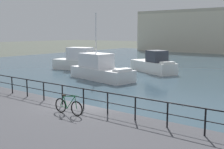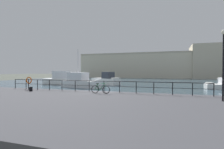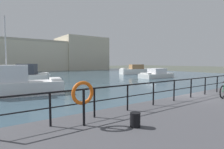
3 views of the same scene
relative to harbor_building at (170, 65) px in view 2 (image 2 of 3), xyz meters
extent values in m
plane|color=#4C5147|center=(-6.31, -59.80, -5.12)|extent=(240.00, 240.00, 0.00)
cube|color=#385160|center=(-6.31, -29.60, -5.11)|extent=(80.00, 60.00, 0.01)
cube|color=#47474C|center=(-6.31, -66.30, -4.69)|extent=(56.00, 13.00, 0.87)
cube|color=beige|center=(-6.31, 0.02, -0.45)|extent=(60.86, 14.33, 9.33)
cube|color=#C0B69F|center=(15.77, 0.02, 1.09)|extent=(16.70, 15.76, 12.42)
cube|color=#B1A993|center=(-6.31, -6.85, 4.57)|extent=(60.86, 0.60, 0.70)
cube|color=white|center=(-12.75, -41.01, -4.46)|extent=(7.12, 5.03, 1.29)
cube|color=#333842|center=(-12.04, -41.36, -3.14)|extent=(2.69, 2.56, 1.35)
cube|color=white|center=(-10.18, -42.29, -3.70)|extent=(1.42, 1.74, 0.24)
cube|color=white|center=(-14.18, -48.86, -4.53)|extent=(7.68, 3.87, 1.15)
cube|color=silver|center=(-15.01, -48.70, -3.23)|extent=(3.61, 2.73, 1.45)
cube|color=white|center=(-11.16, -49.44, -3.84)|extent=(1.20, 1.91, 0.24)
cylinder|color=silver|center=(-15.01, -48.70, -0.47)|extent=(0.10, 0.10, 4.08)
cube|color=white|center=(-21.26, -44.71, -4.46)|extent=(7.25, 3.46, 1.29)
cube|color=silver|center=(-21.15, -44.69, -3.04)|extent=(3.38, 2.46, 1.55)
cube|color=white|center=(-18.39, -44.17, -3.70)|extent=(1.11, 1.67, 0.24)
cube|color=white|center=(6.35, -44.24, -4.22)|extent=(0.98, 1.82, 0.24)
cube|color=white|center=(10.34, -33.36, -3.74)|extent=(1.25, 1.80, 0.24)
cylinder|color=black|center=(-16.56, -60.55, -3.73)|extent=(0.07, 0.07, 1.05)
cylinder|color=black|center=(-15.00, -60.55, -3.73)|extent=(0.07, 0.07, 1.05)
cylinder|color=black|center=(-13.43, -60.55, -3.73)|extent=(0.07, 0.07, 1.05)
cylinder|color=black|center=(-11.87, -60.55, -3.73)|extent=(0.07, 0.07, 1.05)
cylinder|color=black|center=(-10.30, -60.55, -3.73)|extent=(0.07, 0.07, 1.05)
cylinder|color=black|center=(-8.74, -60.55, -3.73)|extent=(0.07, 0.07, 1.05)
cylinder|color=black|center=(-7.17, -60.55, -3.73)|extent=(0.07, 0.07, 1.05)
cylinder|color=black|center=(-5.60, -60.55, -3.73)|extent=(0.07, 0.07, 1.05)
cylinder|color=black|center=(-4.04, -60.55, -3.73)|extent=(0.07, 0.07, 1.05)
cylinder|color=black|center=(-2.47, -60.55, -3.73)|extent=(0.07, 0.07, 1.05)
cylinder|color=black|center=(-0.91, -60.55, -3.73)|extent=(0.07, 0.07, 1.05)
cylinder|color=black|center=(0.66, -60.55, -3.73)|extent=(0.07, 0.07, 1.05)
cylinder|color=black|center=(2.22, -60.55, -3.73)|extent=(0.07, 0.07, 1.05)
cylinder|color=black|center=(3.79, -60.55, -3.73)|extent=(0.07, 0.07, 1.05)
cylinder|color=black|center=(-6.39, -60.55, -3.20)|extent=(20.35, 0.06, 0.06)
cylinder|color=black|center=(-6.39, -60.55, -3.68)|extent=(20.35, 0.04, 0.04)
torus|color=black|center=(-4.97, -61.68, -3.89)|extent=(0.72, 0.09, 0.72)
torus|color=black|center=(-6.02, -61.72, -3.89)|extent=(0.72, 0.09, 0.72)
cylinder|color=#146638|center=(-5.34, -61.69, -3.65)|extent=(0.55, 0.06, 0.66)
cylinder|color=#146638|center=(-5.70, -61.71, -3.69)|extent=(0.24, 0.04, 0.58)
cylinder|color=#146638|center=(-5.44, -61.70, -3.37)|extent=(0.72, 0.06, 0.11)
cylinder|color=#146638|center=(-5.81, -61.71, -3.93)|extent=(0.43, 0.05, 0.12)
cylinder|color=#146638|center=(-5.91, -61.71, -3.65)|extent=(0.26, 0.05, 0.51)
cylinder|color=#146638|center=(-5.03, -61.68, -3.61)|extent=(0.14, 0.04, 0.57)
cube|color=black|center=(-5.80, -61.71, -3.36)|extent=(0.22, 0.10, 0.05)
cylinder|color=#146638|center=(-5.08, -61.68, -3.28)|extent=(0.52, 0.04, 0.02)
cylinder|color=black|center=(-12.90, -62.11, -4.03)|extent=(0.32, 0.32, 0.44)
cylinder|color=black|center=(-14.13, -61.10, -3.68)|extent=(0.08, 0.08, 1.15)
torus|color=orange|center=(-14.13, -61.04, -3.23)|extent=(0.75, 0.11, 0.75)
cylinder|color=black|center=(3.88, -62.88, -2.00)|extent=(0.12, 0.12, 4.51)
sphere|color=silver|center=(3.88, -62.88, 0.39)|extent=(0.32, 0.32, 0.32)
camera|label=1|loc=(4.26, -70.92, -0.38)|focal=46.09mm
camera|label=2|loc=(0.60, -76.75, -2.19)|focal=28.97mm
camera|label=3|loc=(-16.63, -66.06, -2.28)|focal=28.83mm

